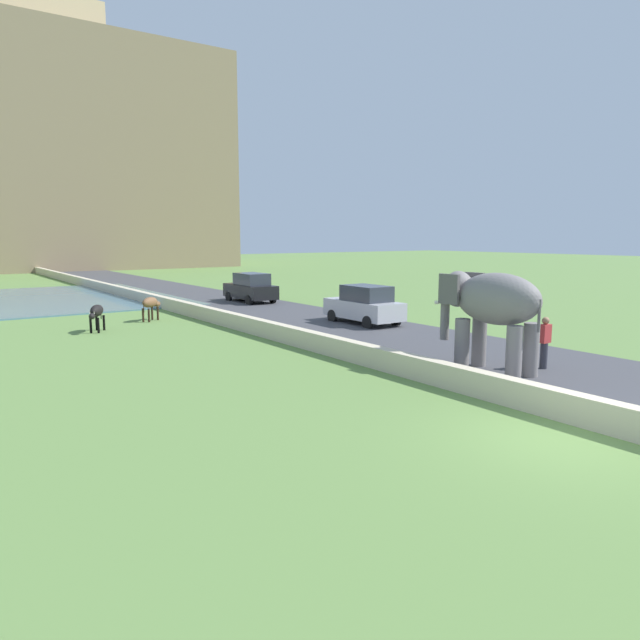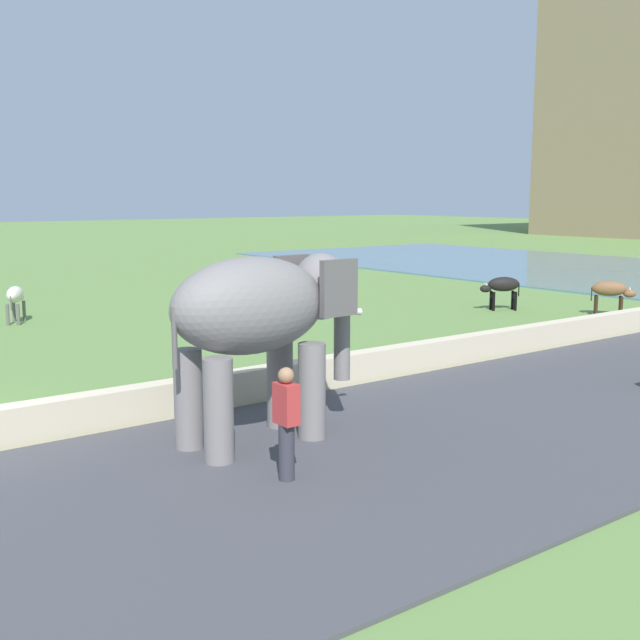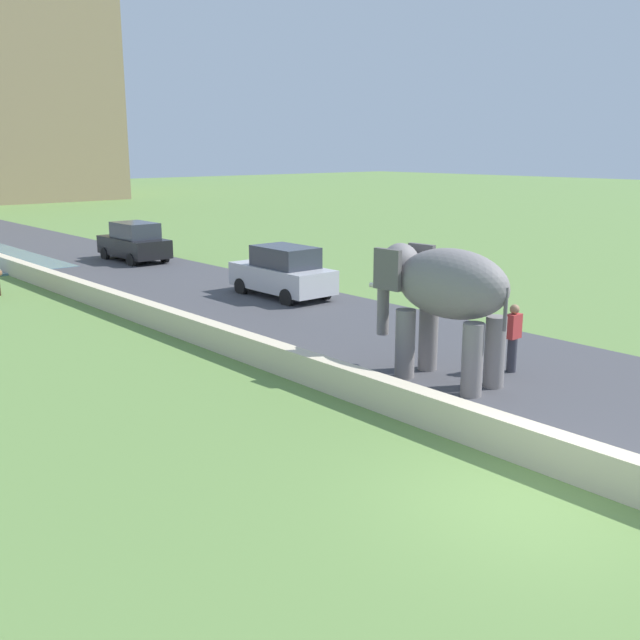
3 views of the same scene
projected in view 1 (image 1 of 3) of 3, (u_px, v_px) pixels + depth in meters
name	position (u px, v px, depth m)	size (l,w,h in m)	color
ground_plane	(559.00, 439.00, 11.65)	(220.00, 220.00, 0.00)	#608442
road_surface	(269.00, 313.00, 30.67)	(7.00, 120.00, 0.06)	#424247
barrier_wall	(219.00, 317.00, 26.83)	(0.40, 110.00, 0.66)	beige
elephant	(491.00, 305.00, 16.94)	(1.56, 3.50, 2.99)	slate
person_beside_elephant	(544.00, 342.00, 17.50)	(0.36, 0.22, 1.63)	#33333D
car_black	(251.00, 288.00, 35.37)	(1.80, 4.00, 1.80)	black
car_silver	(364.00, 305.00, 26.64)	(1.82, 4.01, 1.80)	#B7B7BC
cow_black	(96.00, 312.00, 24.57)	(1.02, 1.35, 1.15)	black
cow_brown	(151.00, 304.00, 27.77)	(1.29, 1.13, 1.15)	brown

